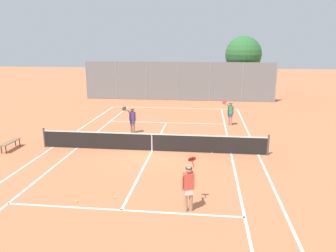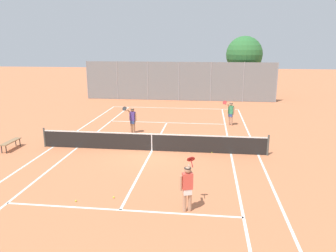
{
  "view_description": "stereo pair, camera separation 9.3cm",
  "coord_description": "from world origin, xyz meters",
  "px_view_note": "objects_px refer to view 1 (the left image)",
  "views": [
    {
      "loc": [
        2.75,
        -16.25,
        5.52
      ],
      "look_at": [
        0.68,
        1.5,
        1.0
      ],
      "focal_mm": 35.0,
      "sensor_mm": 36.0,
      "label": 1
    },
    {
      "loc": [
        2.84,
        -16.24,
        5.52
      ],
      "look_at": [
        0.68,
        1.5,
        1.0
      ],
      "focal_mm": 35.0,
      "sensor_mm": 36.0,
      "label": 2
    }
  ],
  "objects_px": {
    "tennis_net": "(152,142)",
    "player_near_side": "(189,186)",
    "loose_tennis_ball_2": "(77,201)",
    "tree_behind_left": "(244,56)",
    "loose_tennis_ball_3": "(212,152)",
    "player_far_right": "(230,112)",
    "loose_tennis_ball_0": "(224,111)",
    "courtside_bench": "(10,142)",
    "loose_tennis_ball_1": "(115,197)",
    "player_far_left": "(132,119)"
  },
  "relations": [
    {
      "from": "player_near_side",
      "to": "player_far_left",
      "type": "relative_size",
      "value": 1.0
    },
    {
      "from": "player_far_left",
      "to": "courtside_bench",
      "type": "relative_size",
      "value": 1.18
    },
    {
      "from": "loose_tennis_ball_3",
      "to": "loose_tennis_ball_2",
      "type": "bearing_deg",
      "value": -129.17
    },
    {
      "from": "player_far_left",
      "to": "loose_tennis_ball_2",
      "type": "relative_size",
      "value": 26.88
    },
    {
      "from": "loose_tennis_ball_1",
      "to": "player_far_left",
      "type": "bearing_deg",
      "value": 98.46
    },
    {
      "from": "player_far_right",
      "to": "loose_tennis_ball_1",
      "type": "bearing_deg",
      "value": -112.81
    },
    {
      "from": "loose_tennis_ball_1",
      "to": "courtside_bench",
      "type": "distance_m",
      "value": 8.58
    },
    {
      "from": "player_near_side",
      "to": "player_far_right",
      "type": "xyz_separation_m",
      "value": [
        2.19,
        12.32,
        0.0
      ]
    },
    {
      "from": "player_near_side",
      "to": "loose_tennis_ball_2",
      "type": "height_order",
      "value": "player_near_side"
    },
    {
      "from": "player_far_right",
      "to": "courtside_bench",
      "type": "bearing_deg",
      "value": -150.32
    },
    {
      "from": "player_near_side",
      "to": "courtside_bench",
      "type": "bearing_deg",
      "value": 150.69
    },
    {
      "from": "loose_tennis_ball_0",
      "to": "loose_tennis_ball_1",
      "type": "height_order",
      "value": "same"
    },
    {
      "from": "tree_behind_left",
      "to": "loose_tennis_ball_2",
      "type": "bearing_deg",
      "value": -108.64
    },
    {
      "from": "tennis_net",
      "to": "tree_behind_left",
      "type": "xyz_separation_m",
      "value": [
        6.57,
        18.63,
        3.79
      ]
    },
    {
      "from": "loose_tennis_ball_0",
      "to": "loose_tennis_ball_3",
      "type": "height_order",
      "value": "same"
    },
    {
      "from": "player_far_right",
      "to": "loose_tennis_ball_0",
      "type": "xyz_separation_m",
      "value": [
        -0.14,
        4.82,
        -0.89
      ]
    },
    {
      "from": "loose_tennis_ball_2",
      "to": "courtside_bench",
      "type": "bearing_deg",
      "value": 137.4
    },
    {
      "from": "loose_tennis_ball_0",
      "to": "loose_tennis_ball_2",
      "type": "height_order",
      "value": "same"
    },
    {
      "from": "player_near_side",
      "to": "loose_tennis_ball_0",
      "type": "distance_m",
      "value": 17.28
    },
    {
      "from": "player_far_right",
      "to": "loose_tennis_ball_0",
      "type": "relative_size",
      "value": 26.88
    },
    {
      "from": "loose_tennis_ball_1",
      "to": "loose_tennis_ball_2",
      "type": "relative_size",
      "value": 1.0
    },
    {
      "from": "tennis_net",
      "to": "tree_behind_left",
      "type": "distance_m",
      "value": 20.11
    },
    {
      "from": "loose_tennis_ball_2",
      "to": "courtside_bench",
      "type": "xyz_separation_m",
      "value": [
        -5.78,
        5.31,
        0.38
      ]
    },
    {
      "from": "loose_tennis_ball_1",
      "to": "tree_behind_left",
      "type": "xyz_separation_m",
      "value": [
        7.03,
        24.19,
        4.27
      ]
    },
    {
      "from": "courtside_bench",
      "to": "tree_behind_left",
      "type": "bearing_deg",
      "value": 53.9
    },
    {
      "from": "player_far_left",
      "to": "loose_tennis_ball_3",
      "type": "xyz_separation_m",
      "value": [
        4.94,
        -3.32,
        -0.89
      ]
    },
    {
      "from": "player_far_right",
      "to": "courtside_bench",
      "type": "relative_size",
      "value": 1.18
    },
    {
      "from": "loose_tennis_ball_2",
      "to": "loose_tennis_ball_3",
      "type": "distance_m",
      "value": 7.75
    },
    {
      "from": "tennis_net",
      "to": "player_near_side",
      "type": "bearing_deg",
      "value": -69.87
    },
    {
      "from": "loose_tennis_ball_3",
      "to": "player_far_right",
      "type": "bearing_deg",
      "value": 77.99
    },
    {
      "from": "tennis_net",
      "to": "player_far_right",
      "type": "height_order",
      "value": "player_far_right"
    },
    {
      "from": "player_far_left",
      "to": "loose_tennis_ball_1",
      "type": "distance_m",
      "value": 9.04
    },
    {
      "from": "loose_tennis_ball_1",
      "to": "loose_tennis_ball_3",
      "type": "xyz_separation_m",
      "value": [
        3.62,
        5.58,
        0.0
      ]
    },
    {
      "from": "player_near_side",
      "to": "loose_tennis_ball_1",
      "type": "xyz_separation_m",
      "value": [
        -2.73,
        0.61,
        -0.89
      ]
    },
    {
      "from": "courtside_bench",
      "to": "tree_behind_left",
      "type": "xyz_separation_m",
      "value": [
        14.08,
        19.31,
        3.89
      ]
    },
    {
      "from": "player_near_side",
      "to": "player_far_right",
      "type": "height_order",
      "value": "same"
    },
    {
      "from": "player_far_left",
      "to": "player_near_side",
      "type": "bearing_deg",
      "value": -66.91
    },
    {
      "from": "player_near_side",
      "to": "loose_tennis_ball_0",
      "type": "height_order",
      "value": "player_near_side"
    },
    {
      "from": "loose_tennis_ball_0",
      "to": "loose_tennis_ball_3",
      "type": "distance_m",
      "value": 11.01
    },
    {
      "from": "player_far_right",
      "to": "loose_tennis_ball_1",
      "type": "xyz_separation_m",
      "value": [
        -4.92,
        -11.71,
        -0.89
      ]
    },
    {
      "from": "loose_tennis_ball_2",
      "to": "tree_behind_left",
      "type": "bearing_deg",
      "value": 71.36
    },
    {
      "from": "loose_tennis_ball_1",
      "to": "loose_tennis_ball_3",
      "type": "relative_size",
      "value": 1.0
    },
    {
      "from": "tennis_net",
      "to": "player_near_side",
      "type": "height_order",
      "value": "player_near_side"
    },
    {
      "from": "tree_behind_left",
      "to": "loose_tennis_ball_1",
      "type": "bearing_deg",
      "value": -106.21
    },
    {
      "from": "player_far_right",
      "to": "tree_behind_left",
      "type": "bearing_deg",
      "value": 80.41
    },
    {
      "from": "loose_tennis_ball_2",
      "to": "tree_behind_left",
      "type": "relative_size",
      "value": 0.01
    },
    {
      "from": "loose_tennis_ball_0",
      "to": "loose_tennis_ball_1",
      "type": "xyz_separation_m",
      "value": [
        -4.78,
        -16.53,
        0.0
      ]
    },
    {
      "from": "loose_tennis_ball_1",
      "to": "loose_tennis_ball_2",
      "type": "bearing_deg",
      "value": -161.28
    },
    {
      "from": "player_near_side",
      "to": "loose_tennis_ball_3",
      "type": "distance_m",
      "value": 6.31
    },
    {
      "from": "player_far_right",
      "to": "courtside_bench",
      "type": "xyz_separation_m",
      "value": [
        -11.97,
        -6.82,
        -0.52
      ]
    }
  ]
}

